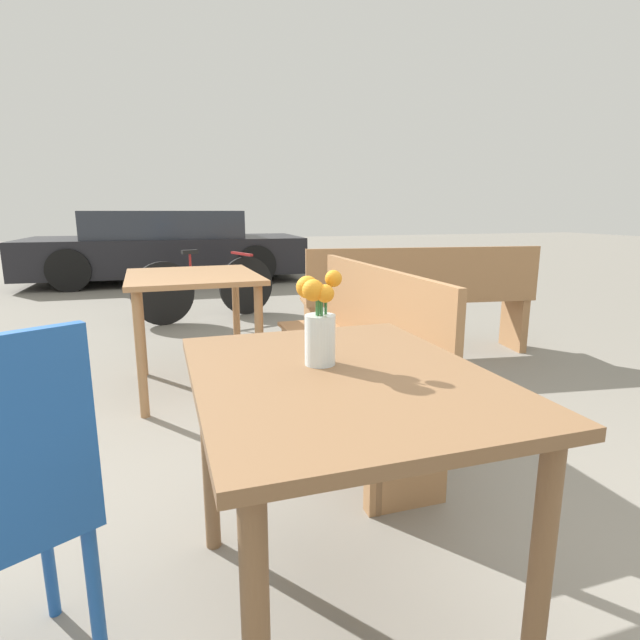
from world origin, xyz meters
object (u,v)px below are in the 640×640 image
object	(u,v)px
bench_middle	(421,296)
bicycle	(207,288)
table_front	(340,411)
flower_vase	(319,324)
table_back	(193,292)
bench_near	(359,348)
parked_car	(167,247)

from	to	relation	value
bench_middle	bicycle	xyz separation A→B (m)	(-1.44, 1.87, -0.14)
table_front	bench_middle	distance (m)	2.68
flower_vase	bicycle	world-z (taller)	flower_vase
table_back	bicycle	world-z (taller)	table_back
bench_near	flower_vase	bearing A→B (deg)	-118.05
flower_vase	bicycle	xyz separation A→B (m)	(0.08, 4.03, -0.49)
flower_vase	parked_car	world-z (taller)	parked_car
bench_near	parked_car	size ratio (longest dim) A/B	0.33
flower_vase	table_back	bearing A→B (deg)	95.71
parked_car	table_back	bearing A→B (deg)	-89.57
table_front	flower_vase	bearing A→B (deg)	113.18
bench_near	parked_car	bearing A→B (deg)	96.91
table_front	parked_car	distance (m)	7.38
flower_vase	bicycle	size ratio (longest dim) A/B	0.17
bench_near	bench_middle	world-z (taller)	same
parked_car	bench_near	bearing A→B (deg)	-83.09
flower_vase	table_back	size ratio (longest dim) A/B	0.28
bench_near	bench_middle	xyz separation A→B (m)	(0.99, 1.16, 0.02)
bench_middle	table_back	world-z (taller)	bench_middle
bench_middle	flower_vase	bearing A→B (deg)	-125.17
table_front	bench_middle	size ratio (longest dim) A/B	0.51
table_front	bench_near	bearing A→B (deg)	65.02
bench_near	table_back	bearing A→B (deg)	127.45
table_front	bench_middle	world-z (taller)	bench_middle
bicycle	bench_middle	bearing A→B (deg)	-52.51
flower_vase	parked_car	xyz separation A→B (m)	(-0.23, 7.30, -0.29)
flower_vase	bench_middle	xyz separation A→B (m)	(1.52, 2.15, -0.36)
flower_vase	bench_middle	world-z (taller)	flower_vase
bicycle	parked_car	size ratio (longest dim) A/B	0.34
bench_near	parked_car	xyz separation A→B (m)	(-0.76, 6.30, 0.09)
flower_vase	parked_car	size ratio (longest dim) A/B	0.06
bicycle	table_back	bearing A→B (deg)	-97.44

